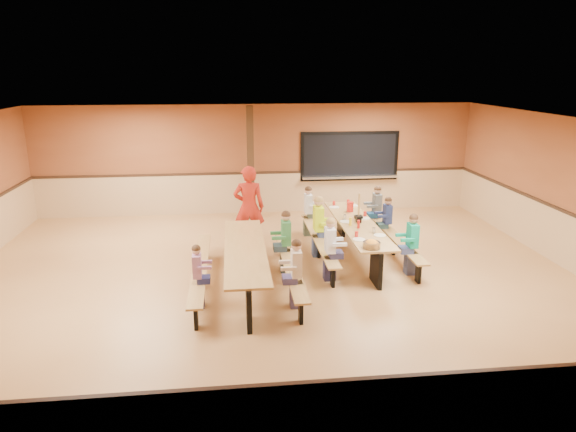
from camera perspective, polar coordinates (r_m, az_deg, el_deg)
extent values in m
plane|color=#A06C3C|center=(9.86, -1.75, -7.33)|extent=(12.00, 12.00, 0.00)
cube|color=brown|center=(14.24, -3.48, 6.29)|extent=(12.00, 0.04, 3.00)
cube|color=brown|center=(4.75, 3.27, -14.59)|extent=(12.00, 0.04, 3.00)
cube|color=white|center=(9.09, -1.91, 10.29)|extent=(12.00, 10.00, 0.04)
cube|color=black|center=(14.57, 6.86, 6.63)|extent=(2.60, 0.06, 1.20)
cube|color=silver|center=(14.59, 6.86, 4.36)|extent=(2.70, 0.28, 0.06)
cube|color=#301E10|center=(13.65, -4.18, 5.84)|extent=(0.18, 0.18, 3.00)
cube|color=#A87D43|center=(11.06, 7.68, -0.87)|extent=(0.75, 3.60, 0.04)
cube|color=black|center=(9.77, 9.78, -5.58)|extent=(0.08, 0.60, 0.70)
cube|color=black|center=(12.61, 5.94, -0.44)|extent=(0.08, 0.60, 0.70)
cube|color=#A87D43|center=(10.98, 3.44, -2.45)|extent=(0.26, 3.60, 0.04)
cube|color=black|center=(11.05, 3.42, -3.56)|extent=(0.06, 0.18, 0.41)
cube|color=#A87D43|center=(11.37, 11.67, -2.11)|extent=(0.26, 3.60, 0.04)
cube|color=black|center=(11.44, 11.60, -3.18)|extent=(0.06, 0.18, 0.41)
cube|color=#A87D43|center=(9.46, -4.80, -3.72)|extent=(0.75, 3.60, 0.04)
cube|color=black|center=(8.18, -4.38, -9.84)|extent=(0.08, 0.60, 0.70)
cube|color=black|center=(11.05, -5.01, -2.82)|extent=(0.08, 0.60, 0.70)
cube|color=#A87D43|center=(9.58, -9.71, -5.49)|extent=(0.26, 3.60, 0.04)
cube|color=black|center=(9.67, -9.65, -6.73)|extent=(0.06, 0.18, 0.41)
cube|color=#A87D43|center=(9.62, 0.18, -5.16)|extent=(0.26, 3.60, 0.04)
cube|color=black|center=(9.70, 0.18, -6.40)|extent=(0.06, 0.18, 0.41)
imported|color=#AC2013|center=(11.46, -4.36, 0.97)|extent=(0.71, 0.48, 1.88)
cylinder|color=red|center=(11.90, 6.92, 1.02)|extent=(0.16, 0.16, 0.22)
cube|color=black|center=(11.10, 7.85, -0.35)|extent=(0.10, 0.14, 0.13)
cylinder|color=yellow|center=(10.85, 6.95, -0.60)|extent=(0.06, 0.06, 0.17)
cylinder|color=#B2140F|center=(10.68, 7.84, -0.90)|extent=(0.06, 0.06, 0.17)
cube|color=black|center=(11.39, 7.84, -0.11)|extent=(0.16, 0.16, 0.06)
cube|color=#A87D43|center=(11.31, 7.90, 1.25)|extent=(0.02, 0.09, 0.50)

